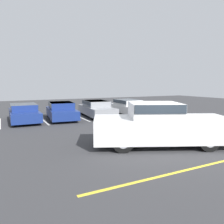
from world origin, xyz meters
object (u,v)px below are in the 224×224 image
(parked_sedan_c, at_px, (96,108))
(parked_sedan_d, at_px, (128,106))
(wheel_stop_curb, at_px, (78,112))
(parked_sedan_a, at_px, (24,112))
(parked_sedan_b, at_px, (61,110))
(pickup_truck, at_px, (161,125))
(traffic_cone, at_px, (195,126))

(parked_sedan_c, bearing_deg, parked_sedan_d, 95.98)
(parked_sedan_d, bearing_deg, wheel_stop_curb, -123.81)
(parked_sedan_a, distance_m, parked_sedan_b, 2.60)
(parked_sedan_b, bearing_deg, parked_sedan_d, 97.32)
(parked_sedan_b, xyz_separation_m, parked_sedan_d, (5.88, 0.18, -0.01))
(parked_sedan_b, relative_size, parked_sedan_c, 0.93)
(parked_sedan_b, bearing_deg, parked_sedan_a, -88.09)
(parked_sedan_d, xyz_separation_m, wheel_stop_curb, (-3.70, 2.56, -0.60))
(parked_sedan_c, relative_size, wheel_stop_curb, 2.87)
(wheel_stop_curb, bearing_deg, parked_sedan_d, -34.63)
(pickup_truck, relative_size, wheel_stop_curb, 3.60)
(wheel_stop_curb, bearing_deg, parked_sedan_b, -128.48)
(parked_sedan_b, distance_m, traffic_cone, 9.39)
(parked_sedan_c, distance_m, parked_sedan_d, 3.02)
(parked_sedan_c, xyz_separation_m, parked_sedan_d, (3.02, 0.09, -0.01))
(traffic_cone, bearing_deg, parked_sedan_c, 111.08)
(parked_sedan_c, height_order, traffic_cone, parked_sedan_c)
(pickup_truck, bearing_deg, parked_sedan_c, 109.22)
(pickup_truck, distance_m, parked_sedan_c, 9.03)
(pickup_truck, xyz_separation_m, wheel_stop_curb, (0.13, 11.64, -0.85))
(pickup_truck, xyz_separation_m, traffic_cone, (3.70, 1.49, -0.68))
(parked_sedan_a, distance_m, traffic_cone, 11.28)
(pickup_truck, distance_m, wheel_stop_curb, 11.68)
(parked_sedan_d, bearing_deg, parked_sedan_a, -89.04)
(parked_sedan_a, relative_size, parked_sedan_c, 0.93)
(parked_sedan_a, bearing_deg, parked_sedan_b, 86.87)
(pickup_truck, relative_size, parked_sedan_d, 1.30)
(parked_sedan_a, xyz_separation_m, traffic_cone, (8.35, -7.57, -0.42))
(traffic_cone, bearing_deg, wheel_stop_curb, 109.40)
(parked_sedan_a, bearing_deg, pickup_truck, 27.61)
(parked_sedan_d, relative_size, traffic_cone, 9.00)
(pickup_truck, relative_size, parked_sedan_b, 1.34)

